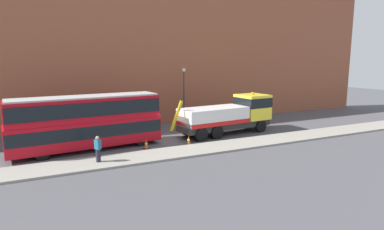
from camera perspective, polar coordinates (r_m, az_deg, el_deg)
name	(u,v)px	position (r m, az deg, el deg)	size (l,w,h in m)	color
ground_plane	(167,139)	(27.67, -4.38, -4.30)	(120.00, 120.00, 0.00)	#4C4C51
near_kerb	(188,151)	(23.91, -0.71, -6.34)	(60.00, 2.80, 0.15)	gray
building_facade	(140,46)	(33.81, -9.16, 11.94)	(60.00, 1.50, 16.00)	#935138
recovery_tow_truck	(229,114)	(29.68, 6.61, 0.09)	(10.23, 3.51, 3.67)	#2D2D2D
double_decker_bus	(87,120)	(25.29, -18.00, -0.91)	(11.19, 3.62, 4.06)	#B70C19
pedestrian_onlooker	(98,149)	(21.84, -16.22, -5.82)	(0.43, 0.48, 1.71)	#232333
traffic_cone_near_bus	(146,144)	(24.94, -8.06, -5.13)	(0.36, 0.36, 0.72)	orange
traffic_cone_midway	(189,141)	(25.83, -0.60, -4.51)	(0.36, 0.36, 0.72)	orange
street_lamp	(184,91)	(33.23, -1.43, 4.16)	(0.36, 0.36, 5.83)	#38383D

